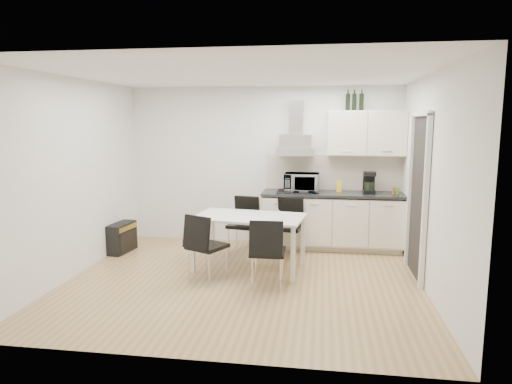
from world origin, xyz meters
TOP-DOWN VIEW (x-y plane):
  - ground at (0.00, 0.00)m, footprint 4.50×4.50m
  - wall_back at (0.00, 2.00)m, footprint 4.50×0.10m
  - wall_front at (0.00, -2.00)m, footprint 4.50×0.10m
  - wall_left at (-2.25, 0.00)m, footprint 0.10×4.00m
  - wall_right at (2.25, 0.00)m, footprint 0.10×4.00m
  - ceiling at (0.00, 0.00)m, footprint 4.50×4.50m
  - doorway at (2.21, 0.55)m, footprint 0.08×1.04m
  - kitchenette at (1.19, 1.73)m, footprint 2.22×0.64m
  - dining_table at (0.00, 0.52)m, footprint 1.57×1.02m
  - chair_far_left at (-0.21, 1.22)m, footprint 0.52×0.57m
  - chair_far_right at (0.48, 1.17)m, footprint 0.52×0.57m
  - chair_near_left at (-0.46, -0.02)m, footprint 0.62×0.64m
  - chair_near_right at (0.34, -0.17)m, footprint 0.45×0.51m
  - guitar_amp at (-2.11, 1.03)m, footprint 0.30×0.58m
  - floor_speaker at (-1.09, 1.90)m, footprint 0.24×0.22m

SIDE VIEW (x-z plane):
  - ground at x=0.00m, z-range 0.00..0.00m
  - floor_speaker at x=-1.09m, z-range 0.00..0.33m
  - guitar_amp at x=-2.11m, z-range 0.00..0.46m
  - chair_far_left at x=-0.21m, z-range 0.00..0.88m
  - chair_far_right at x=0.48m, z-range 0.00..0.88m
  - chair_near_left at x=-0.46m, z-range 0.00..0.88m
  - chair_near_right at x=0.34m, z-range 0.00..0.88m
  - dining_table at x=0.00m, z-range 0.30..1.05m
  - kitchenette at x=1.19m, z-range -0.43..2.09m
  - doorway at x=2.21m, z-range 0.00..2.10m
  - wall_back at x=0.00m, z-range 0.00..2.60m
  - wall_front at x=0.00m, z-range 0.00..2.60m
  - wall_left at x=-2.25m, z-range 0.00..2.60m
  - wall_right at x=2.25m, z-range 0.00..2.60m
  - ceiling at x=0.00m, z-range 2.60..2.60m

